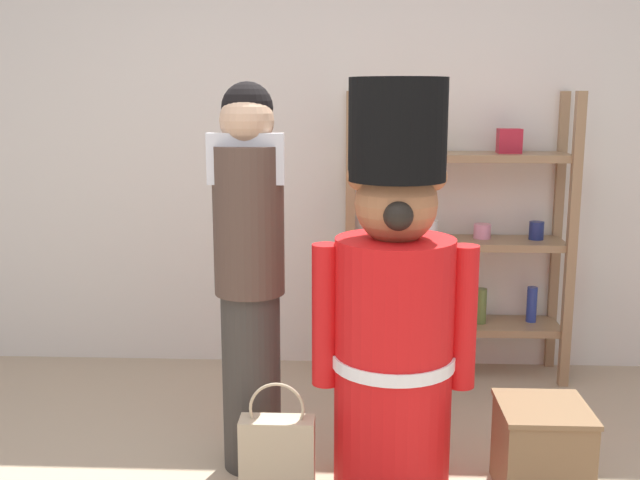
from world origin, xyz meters
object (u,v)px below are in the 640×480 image
object	(u,v)px
person_shopper	(250,267)
display_crate	(542,450)
shopping_bag	(277,456)
merchandise_shelf	(454,236)
teddy_bear_guard	(394,312)

from	to	relation	value
person_shopper	display_crate	bearing A→B (deg)	-9.27
shopping_bag	display_crate	bearing A→B (deg)	3.76
merchandise_shelf	display_crate	distance (m)	1.44
merchandise_shelf	display_crate	bearing A→B (deg)	-81.60
teddy_bear_guard	person_shopper	bearing A→B (deg)	165.16
person_shopper	shopping_bag	bearing A→B (deg)	-62.96
merchandise_shelf	teddy_bear_guard	world-z (taller)	teddy_bear_guard
merchandise_shelf	shopping_bag	size ratio (longest dim) A/B	3.30
teddy_bear_guard	merchandise_shelf	bearing A→B (deg)	72.59
teddy_bear_guard	person_shopper	distance (m)	0.62
teddy_bear_guard	shopping_bag	size ratio (longest dim) A/B	3.40
shopping_bag	display_crate	world-z (taller)	shopping_bag
shopping_bag	display_crate	xyz separation A→B (m)	(1.04, 0.07, 0.01)
person_shopper	merchandise_shelf	bearing A→B (deg)	48.55
teddy_bear_guard	shopping_bag	world-z (taller)	teddy_bear_guard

